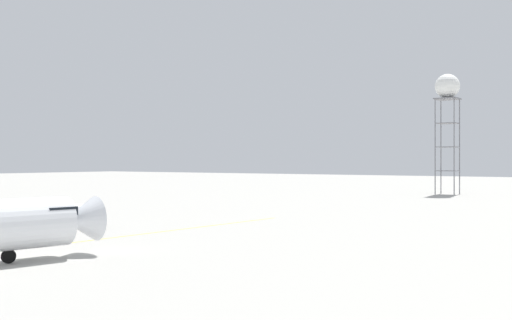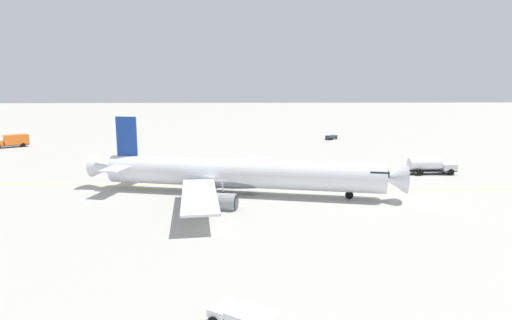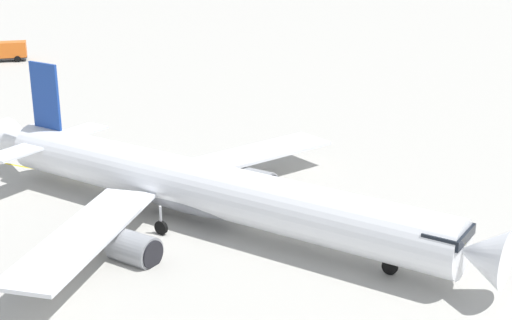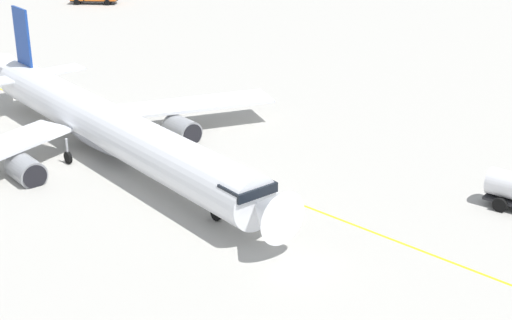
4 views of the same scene
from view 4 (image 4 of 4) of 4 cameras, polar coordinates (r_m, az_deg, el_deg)
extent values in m
plane|color=#ADAAA3|center=(70.11, -14.04, 0.02)|extent=(600.00, 600.00, 0.00)
cylinder|color=white|center=(67.91, -10.63, 2.32)|extent=(39.66, 12.51, 4.06)
cone|color=white|center=(51.73, 0.91, -3.80)|extent=(3.76, 4.41, 3.86)
cone|color=white|center=(86.42, -17.65, 6.17)|extent=(4.65, 4.23, 3.45)
cube|color=black|center=(52.88, -0.62, -2.10)|extent=(3.09, 3.89, 0.70)
ellipsoid|color=slate|center=(69.94, -11.36, 1.88)|extent=(14.75, 6.64, 2.23)
cube|color=#193D93|center=(81.80, -16.96, 8.75)|extent=(3.18, 0.92, 5.82)
cube|color=white|center=(84.12, -14.49, 6.45)|extent=(3.68, 5.73, 0.20)
cube|color=white|center=(75.62, -4.96, 4.13)|extent=(12.10, 16.21, 0.28)
cylinder|color=gray|center=(73.02, -5.51, 2.25)|extent=(3.82, 3.04, 2.36)
cylinder|color=black|center=(71.66, -4.72, 1.88)|extent=(0.58, 2.00, 2.01)
cylinder|color=gray|center=(66.31, -16.69, -0.75)|extent=(3.82, 3.04, 2.36)
cylinder|color=black|center=(64.81, -16.07, -1.22)|extent=(0.58, 2.00, 2.01)
cylinder|color=#9EA0A5|center=(56.65, -3.00, -3.18)|extent=(0.20, 0.20, 1.76)
cylinder|color=black|center=(57.03, -2.98, -3.98)|extent=(1.14, 0.53, 1.10)
cylinder|color=#9EA0A5|center=(71.64, -8.94, 2.15)|extent=(0.20, 0.20, 1.76)
cylinder|color=black|center=(71.95, -8.90, 1.49)|extent=(1.14, 0.53, 1.10)
cylinder|color=#9EA0A5|center=(68.71, -13.84, 0.87)|extent=(0.20, 0.20, 1.76)
cylinder|color=black|center=(69.02, -13.77, 0.19)|extent=(1.14, 0.53, 1.10)
cube|color=#232326|center=(140.79, -11.90, 11.51)|extent=(7.87, 6.37, 0.20)
cylinder|color=black|center=(140.38, -13.17, 11.34)|extent=(0.98, 0.80, 1.00)
cylinder|color=black|center=(138.94, -10.99, 11.40)|extent=(0.98, 0.80, 1.00)
cylinder|color=black|center=(141.37, -10.74, 11.60)|extent=(0.98, 0.80, 1.00)
cylinder|color=black|center=(63.32, 18.42, -2.40)|extent=(1.11, 0.30, 1.10)
cylinder|color=black|center=(61.11, 17.62, -3.20)|extent=(1.11, 0.30, 1.10)
cube|color=yellow|center=(74.04, -9.46, 1.61)|extent=(121.87, 10.30, 0.01)
camera|label=1|loc=(64.27, -52.46, -2.80)|focal=42.10mm
camera|label=2|loc=(52.79, -69.00, -3.50)|focal=29.74mm
camera|label=3|loc=(27.74, -65.25, 4.61)|focal=51.56mm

